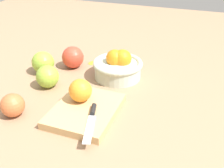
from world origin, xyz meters
TOP-DOWN VIEW (x-y plane):
  - ground_plane at (0.00, 0.00)m, footprint 2.40×2.40m
  - bowl at (-0.10, 0.06)m, footprint 0.18×0.18m
  - cutting_board at (0.14, 0.05)m, footprint 0.22×0.18m
  - orange_on_board at (0.11, 0.02)m, footprint 0.07×0.07m
  - knife at (0.19, 0.09)m, footprint 0.15×0.06m
  - apple_front_right at (0.22, -0.14)m, footprint 0.07×0.07m
  - apple_front_left at (-0.12, -0.13)m, footprint 0.08×0.08m
  - apple_front_left_2 at (-0.04, -0.21)m, footprint 0.08×0.08m
  - apple_front_right_2 at (0.05, -0.14)m, footprint 0.08×0.08m
  - citrus_peel at (-0.18, -0.07)m, footprint 0.06×0.06m

SIDE VIEW (x-z plane):
  - ground_plane at x=0.00m, z-range 0.00..0.00m
  - citrus_peel at x=-0.18m, z-range 0.00..0.01m
  - cutting_board at x=0.14m, z-range 0.00..0.02m
  - knife at x=0.19m, z-range 0.02..0.03m
  - apple_front_right at x=0.22m, z-range 0.00..0.07m
  - apple_front_right_2 at x=0.05m, z-range 0.00..0.08m
  - apple_front_left_2 at x=-0.04m, z-range 0.00..0.08m
  - apple_front_left at x=-0.12m, z-range 0.00..0.08m
  - bowl at x=-0.10m, z-range -0.01..0.09m
  - orange_on_board at x=0.11m, z-range 0.02..0.09m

